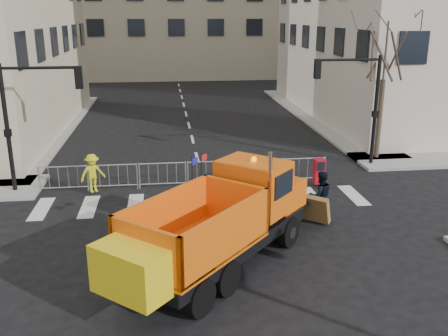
{
  "coord_description": "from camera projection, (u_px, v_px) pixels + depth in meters",
  "views": [
    {
      "loc": [
        -1.63,
        -13.24,
        7.26
      ],
      "look_at": [
        0.28,
        2.5,
        2.33
      ],
      "focal_mm": 40.0,
      "sensor_mm": 36.0,
      "label": 1
    }
  ],
  "objects": [
    {
      "name": "ground",
      "position": [
        225.0,
        267.0,
        14.89
      ],
      "size": [
        120.0,
        120.0,
        0.0
      ],
      "primitive_type": "plane",
      "color": "black",
      "rests_on": "ground"
    },
    {
      "name": "sidewalk_back",
      "position": [
        202.0,
        177.0,
        22.93
      ],
      "size": [
        64.0,
        5.0,
        0.15
      ],
      "primitive_type": "cube",
      "color": "gray",
      "rests_on": "ground"
    },
    {
      "name": "traffic_light_left",
      "position": [
        7.0,
        131.0,
        20.28
      ],
      "size": [
        0.18,
        0.18,
        5.4
      ],
      "primitive_type": "cylinder",
      "color": "black",
      "rests_on": "ground"
    },
    {
      "name": "traffic_light_right",
      "position": [
        375.0,
        112.0,
        24.08
      ],
      "size": [
        0.18,
        0.18,
        5.4
      ],
      "primitive_type": "cylinder",
      "color": "black",
      "rests_on": "ground"
    },
    {
      "name": "crowd_barriers",
      "position": [
        187.0,
        173.0,
        21.85
      ],
      "size": [
        12.6,
        0.6,
        1.1
      ],
      "primitive_type": null,
      "color": "#9EA0A5",
      "rests_on": "ground"
    },
    {
      "name": "street_tree",
      "position": [
        382.0,
        87.0,
        24.8
      ],
      "size": [
        3.0,
        3.0,
        7.5
      ],
      "primitive_type": null,
      "color": "#382B21",
      "rests_on": "ground"
    },
    {
      "name": "plow_truck",
      "position": [
        218.0,
        222.0,
        14.31
      ],
      "size": [
        7.69,
        8.27,
        3.47
      ],
      "rotation": [
        0.0,
        0.0,
        0.85
      ],
      "color": "black",
      "rests_on": "ground"
    },
    {
      "name": "cop_a",
      "position": [
        255.0,
        195.0,
        18.31
      ],
      "size": [
        0.77,
        0.66,
        1.79
      ],
      "primitive_type": "imported",
      "rotation": [
        0.0,
        0.0,
        3.58
      ],
      "color": "black",
      "rests_on": "ground"
    },
    {
      "name": "cop_b",
      "position": [
        320.0,
        196.0,
        18.11
      ],
      "size": [
        0.98,
        0.81,
        1.86
      ],
      "primitive_type": "imported",
      "rotation": [
        0.0,
        0.0,
        3.27
      ],
      "color": "black",
      "rests_on": "ground"
    },
    {
      "name": "cop_c",
      "position": [
        267.0,
        189.0,
        18.82
      ],
      "size": [
        1.14,
        1.04,
        1.87
      ],
      "primitive_type": "imported",
      "rotation": [
        0.0,
        0.0,
        3.82
      ],
      "color": "black",
      "rests_on": "ground"
    },
    {
      "name": "worker",
      "position": [
        93.0,
        173.0,
        20.56
      ],
      "size": [
        1.2,
        1.02,
        1.62
      ],
      "primitive_type": "imported",
      "rotation": [
        0.0,
        0.0,
        0.48
      ],
      "color": "#CCCD18",
      "rests_on": "sidewalk_back"
    },
    {
      "name": "newspaper_box",
      "position": [
        319.0,
        171.0,
        21.68
      ],
      "size": [
        0.46,
        0.41,
        1.1
      ],
      "primitive_type": "cube",
      "rotation": [
        0.0,
        0.0,
        0.02
      ],
      "color": "#AA0D18",
      "rests_on": "sidewalk_back"
    }
  ]
}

